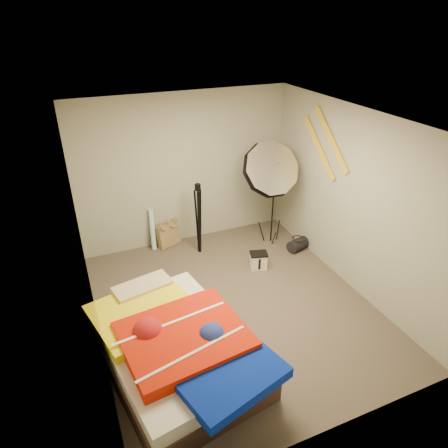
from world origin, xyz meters
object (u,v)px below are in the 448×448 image
bed (175,346)px  tote_bag (168,235)px  wrapping_roll (152,230)px  camera_tripod (199,214)px  duffel_bag (298,245)px  photo_umbrella (269,170)px  camera_case (258,261)px

bed → tote_bag: bearing=76.0°
wrapping_roll → camera_tripod: 0.86m
wrapping_roll → bed: 2.60m
duffel_bag → photo_umbrella: photo_umbrella is taller
bed → camera_tripod: (1.06, 2.16, 0.40)m
camera_case → photo_umbrella: size_ratio=0.13×
wrapping_roll → bed: wrapping_roll is taller
camera_tripod → wrapping_roll: bearing=148.6°
photo_umbrella → camera_tripod: 1.30m
tote_bag → bed: (-0.64, -2.57, 0.10)m
wrapping_roll → camera_tripod: size_ratio=0.57×
duffel_bag → camera_tripod: camera_tripod is taller
duffel_bag → wrapping_roll: bearing=139.1°
duffel_bag → photo_umbrella: 1.37m
duffel_bag → tote_bag: bearing=136.3°
bed → photo_umbrella: bearing=41.6°
tote_bag → camera_case: size_ratio=1.59×
photo_umbrella → camera_tripod: bearing=167.0°
wrapping_roll → photo_umbrella: bearing=-20.6°
tote_bag → wrapping_roll: size_ratio=0.56×
camera_case → duffel_bag: bearing=30.6°
tote_bag → bed: size_ratio=0.17×
tote_bag → photo_umbrella: bearing=-45.2°
camera_case → camera_tripod: (-0.68, 0.80, 0.57)m
wrapping_roll → duffel_bag: (2.19, -1.00, -0.25)m
duffel_bag → photo_umbrella: size_ratio=0.18×
tote_bag → camera_case: bearing=-69.3°
photo_umbrella → tote_bag: bearing=156.3°
tote_bag → bed: 2.65m
wrapping_roll → tote_bag: bearing=0.0°
wrapping_roll → camera_case: (1.35, -1.21, -0.22)m
duffel_bag → bed: (-2.58, -1.57, 0.19)m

